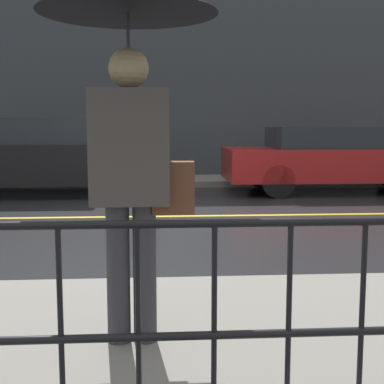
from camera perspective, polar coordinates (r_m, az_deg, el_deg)
name	(u,v)px	position (r m, az deg, el deg)	size (l,w,h in m)	color
ground_plane	(161,217)	(8.18, -3.32, -2.63)	(80.00, 80.00, 0.00)	#262628
sidewalk_near	(170,345)	(3.38, -2.33, -15.98)	(28.00, 2.45, 0.13)	gray
sidewalk_far	(159,181)	(12.68, -3.56, 1.19)	(28.00, 1.65, 0.13)	gray
lane_marking	(161,216)	(8.18, -3.32, -2.60)	(25.20, 0.12, 0.01)	gold
building_storefront	(158,69)	(13.66, -3.68, 12.96)	(28.00, 0.30, 5.53)	#383D42
railing_foreground	(176,298)	(2.25, -1.69, -11.25)	(12.00, 0.04, 0.88)	black
pedestrian	(130,60)	(3.05, -6.68, 13.85)	(0.99, 0.99, 2.09)	#333338
car_black	(43,156)	(10.98, -15.61, 3.68)	(4.64, 1.81, 1.52)	black
car_red	(338,158)	(11.39, 15.31, 3.48)	(4.72, 1.72, 1.34)	maroon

